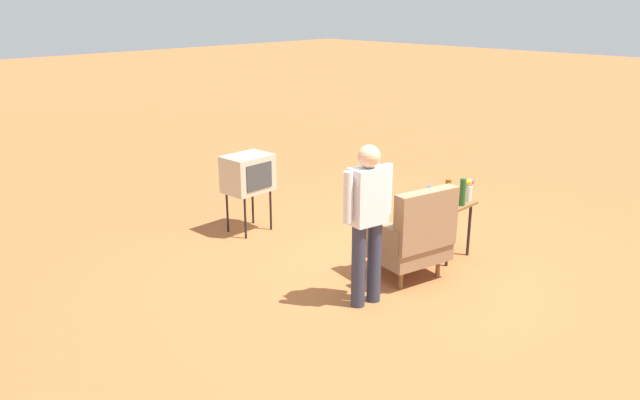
% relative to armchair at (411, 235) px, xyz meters
% --- Properties ---
extents(ground_plane, '(60.00, 60.00, 0.00)m').
position_rel_armchair_xyz_m(ground_plane, '(-0.01, -0.10, -0.50)').
color(ground_plane, '#AD6033').
extents(armchair, '(0.91, 0.92, 1.06)m').
position_rel_armchair_xyz_m(armchair, '(0.00, 0.00, 0.00)').
color(armchair, brown).
rests_on(armchair, ground).
extents(side_table, '(0.56, 0.56, 0.68)m').
position_rel_armchair_xyz_m(side_table, '(-0.77, -0.11, 0.08)').
color(side_table, black).
rests_on(side_table, ground).
extents(tv_on_stand, '(0.61, 0.46, 1.03)m').
position_rel_armchair_xyz_m(tv_on_stand, '(0.31, -2.40, 0.28)').
color(tv_on_stand, black).
rests_on(tv_on_stand, ground).
extents(person_standing, '(0.56, 0.29, 1.64)m').
position_rel_armchair_xyz_m(person_standing, '(0.81, 0.05, 0.44)').
color(person_standing, '#2D3347').
rests_on(person_standing, ground).
extents(soda_can_red, '(0.07, 0.07, 0.12)m').
position_rel_armchair_xyz_m(soda_can_red, '(-0.68, -0.23, 0.24)').
color(soda_can_red, red).
rests_on(soda_can_red, side_table).
extents(soda_can_blue, '(0.07, 0.07, 0.12)m').
position_rel_armchair_xyz_m(soda_can_blue, '(-0.81, -0.35, 0.24)').
color(soda_can_blue, blue).
rests_on(soda_can_blue, side_table).
extents(bottle_tall_amber, '(0.07, 0.07, 0.30)m').
position_rel_armchair_xyz_m(bottle_tall_amber, '(-0.71, -0.03, 0.33)').
color(bottle_tall_amber, brown).
rests_on(bottle_tall_amber, side_table).
extents(bottle_wine_green, '(0.07, 0.07, 0.32)m').
position_rel_armchair_xyz_m(bottle_wine_green, '(-0.80, 0.11, 0.34)').
color(bottle_wine_green, '#1E5623').
rests_on(bottle_wine_green, side_table).
extents(flower_vase, '(0.15, 0.10, 0.27)m').
position_rel_armchair_xyz_m(flower_vase, '(-1.00, 0.07, 0.33)').
color(flower_vase, silver).
rests_on(flower_vase, side_table).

